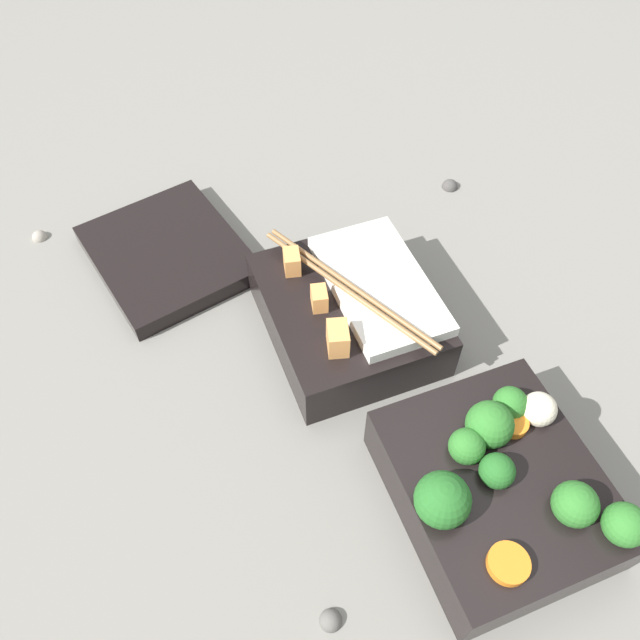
% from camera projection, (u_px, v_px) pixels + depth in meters
% --- Properties ---
extents(ground_plane, '(3.00, 3.00, 0.00)m').
position_uv_depth(ground_plane, '(413.00, 403.00, 0.59)').
color(ground_plane, slate).
extents(bento_tray_vegetable, '(0.18, 0.15, 0.09)m').
position_uv_depth(bento_tray_vegetable, '(497.00, 484.00, 0.50)').
color(bento_tray_vegetable, black).
rests_on(bento_tray_vegetable, ground_plane).
extents(bento_tray_rice, '(0.20, 0.15, 0.08)m').
position_uv_depth(bento_tray_rice, '(350.00, 311.00, 0.61)').
color(bento_tray_rice, black).
rests_on(bento_tray_rice, ground_plane).
extents(bento_lid, '(0.20, 0.18, 0.02)m').
position_uv_depth(bento_lid, '(168.00, 254.00, 0.69)').
color(bento_lid, black).
rests_on(bento_lid, ground_plane).
extents(pebble_1, '(0.02, 0.02, 0.02)m').
position_uv_depth(pebble_1, '(39.00, 235.00, 0.72)').
color(pebble_1, gray).
rests_on(pebble_1, ground_plane).
extents(pebble_2, '(0.02, 0.02, 0.02)m').
position_uv_depth(pebble_2, '(331.00, 619.00, 0.47)').
color(pebble_2, '#595651').
rests_on(pebble_2, ground_plane).
extents(pebble_3, '(0.02, 0.02, 0.02)m').
position_uv_depth(pebble_3, '(450.00, 184.00, 0.77)').
color(pebble_3, '#474442').
rests_on(pebble_3, ground_plane).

